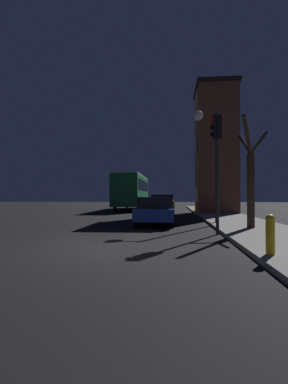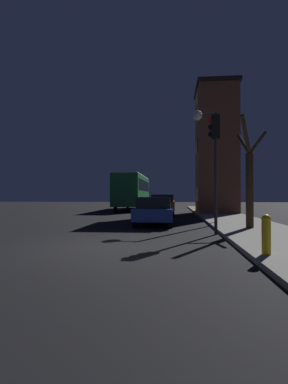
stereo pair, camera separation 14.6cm
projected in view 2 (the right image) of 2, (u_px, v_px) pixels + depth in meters
ground_plane at (95, 247)px, 8.44m from camera, size 120.00×120.00×0.00m
brick_building at (216, 149)px, 24.21m from camera, size 3.23×4.47×10.16m
streetlamp at (206, 138)px, 15.03m from camera, size 1.22×0.50×5.63m
traffic_light at (215, 149)px, 11.20m from camera, size 0.43×0.24×4.48m
bare_tree at (249, 179)px, 12.34m from camera, size 1.35×1.99×4.46m
bus at (133, 189)px, 31.02m from camera, size 2.42×11.43×3.52m
car_near_lane at (154, 210)px, 14.76m from camera, size 1.79×4.09×1.39m
car_mid_lane at (163, 204)px, 22.47m from camera, size 1.75×4.69×1.53m
car_far_lane at (166, 202)px, 29.94m from camera, size 1.74×4.79×1.55m
fire_hydrant at (266, 233)px, 6.73m from camera, size 0.21×0.21×0.91m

